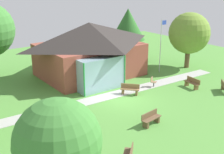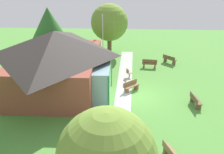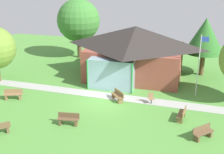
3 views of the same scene
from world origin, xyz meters
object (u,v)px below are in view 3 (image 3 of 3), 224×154
at_px(bench_front_center, 68,119).
at_px(bench_mid_right, 182,115).
at_px(bench_mid_left, 13,95).
at_px(bench_lawn_far_right, 203,133).
at_px(tree_behind_pavilion_left, 78,21).
at_px(tree_behind_pavilion_right, 205,36).
at_px(pavilion, 134,51).
at_px(bench_rear_near_path, 118,96).
at_px(flagpole, 199,63).
at_px(patio_chair_lawn_spare, 151,99).

bearing_deg(bench_front_center, bench_mid_right, -167.02).
distance_m(bench_mid_left, bench_lawn_far_right, 15.09).
xyz_separation_m(bench_front_center, tree_behind_pavilion_left, (-5.40, 15.86, 4.04)).
distance_m(bench_mid_right, tree_behind_pavilion_right, 11.03).
bearing_deg(tree_behind_pavilion_left, bench_mid_left, -92.97).
bearing_deg(tree_behind_pavilion_right, tree_behind_pavilion_left, 169.29).
bearing_deg(bench_mid_right, bench_mid_left, 97.04).
bearing_deg(pavilion, bench_rear_near_path, -90.81).
bearing_deg(tree_behind_pavilion_right, bench_lawn_far_right, -89.68).
height_order(flagpole, bench_lawn_far_right, flagpole).
relative_size(pavilion, flagpole, 1.90).
relative_size(bench_rear_near_path, patio_chair_lawn_spare, 1.64).
relative_size(pavilion, bench_mid_left, 6.34).
relative_size(bench_lawn_far_right, patio_chair_lawn_spare, 1.61).
height_order(patio_chair_lawn_spare, tree_behind_pavilion_left, tree_behind_pavilion_left).
distance_m(bench_front_center, tree_behind_pavilion_left, 17.23).
distance_m(bench_lawn_far_right, tree_behind_pavilion_left, 21.25).
height_order(flagpole, bench_front_center, flagpole).
relative_size(bench_mid_right, bench_rear_near_path, 1.09).
relative_size(pavilion, bench_front_center, 6.40).
xyz_separation_m(bench_mid_left, bench_lawn_far_right, (14.94, -2.12, 0.00)).
bearing_deg(bench_lawn_far_right, bench_mid_right, -103.61).
xyz_separation_m(flagpole, bench_rear_near_path, (-6.13, -2.82, -2.49)).
bearing_deg(bench_front_center, bench_mid_left, -32.16).
distance_m(bench_mid_right, patio_chair_lawn_spare, 3.29).
xyz_separation_m(bench_lawn_far_right, tree_behind_pavilion_right, (-0.07, 12.54, 3.61)).
relative_size(pavilion, bench_rear_near_path, 7.00).
bearing_deg(bench_rear_near_path, bench_mid_right, -152.25).
height_order(pavilion, bench_lawn_far_right, pavilion).
distance_m(patio_chair_lawn_spare, tree_behind_pavilion_right, 9.76).
distance_m(bench_rear_near_path, patio_chair_lawn_spare, 2.70).
height_order(bench_mid_left, tree_behind_pavilion_right, tree_behind_pavilion_right).
xyz_separation_m(flagpole, bench_mid_left, (-14.46, -4.86, -2.49)).
xyz_separation_m(flagpole, tree_behind_pavilion_left, (-13.78, 8.25, 1.56)).
bearing_deg(bench_mid_right, pavilion, 39.33).
distance_m(bench_mid_left, tree_behind_pavilion_right, 18.52).
bearing_deg(bench_lawn_far_right, tree_behind_pavilion_right, -135.85).
relative_size(flagpole, bench_mid_left, 3.34).
bearing_deg(pavilion, bench_mid_right, -57.33).
height_order(pavilion, bench_mid_right, pavilion).
height_order(bench_front_center, tree_behind_pavilion_right, tree_behind_pavilion_right).
xyz_separation_m(bench_mid_left, bench_rear_near_path, (8.32, 2.05, 0.00)).
height_order(bench_mid_right, bench_mid_left, same).
relative_size(bench_rear_near_path, bench_lawn_far_right, 1.02).
xyz_separation_m(bench_rear_near_path, tree_behind_pavilion_left, (-7.64, 11.06, 4.04)).
height_order(pavilion, patio_chair_lawn_spare, pavilion).
distance_m(bench_rear_near_path, bench_front_center, 5.29).
bearing_deg(flagpole, bench_mid_right, -100.89).
relative_size(bench_front_center, tree_behind_pavilion_left, 0.22).
bearing_deg(tree_behind_pavilion_left, pavilion, -33.02).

